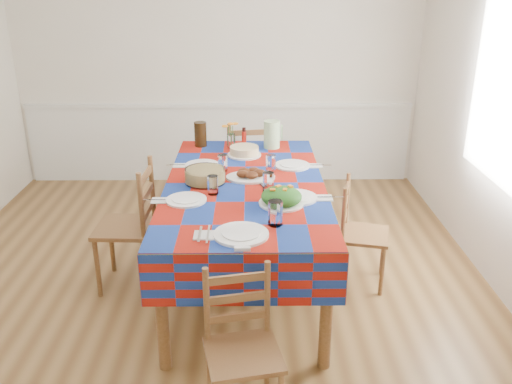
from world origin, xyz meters
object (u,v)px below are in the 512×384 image
meat_platter (250,175)px  tea_pitcher (200,134)px  chair_right (360,234)px  dining_table (245,195)px  chair_left (131,227)px  chair_far (247,168)px  chair_near (242,350)px  green_pitcher (272,134)px

meat_platter → tea_pitcher: size_ratio=1.70×
meat_platter → chair_right: 0.96m
dining_table → meat_platter: bearing=65.8°
chair_left → chair_far: bearing=149.8°
dining_table → chair_left: bearing=-179.9°
meat_platter → chair_far: bearing=91.5°
chair_near → chair_right: size_ratio=1.03×
dining_table → chair_near: 1.42m
tea_pitcher → chair_right: size_ratio=0.26×
tea_pitcher → dining_table: bearing=-66.6°
chair_near → chair_left: chair_left is taller
dining_table → green_pitcher: bearing=75.3°
chair_near → chair_left: bearing=110.5°
green_pitcher → chair_near: bearing=-96.0°
chair_near → chair_far: size_ratio=0.89×
dining_table → chair_right: 0.94m
dining_table → chair_far: size_ratio=2.23×
green_pitcher → tea_pitcher: bearing=175.1°
chair_near → chair_far: 2.77m
dining_table → green_pitcher: green_pitcher is taller
chair_right → meat_platter: bearing=98.4°
meat_platter → chair_near: meat_platter is taller
meat_platter → dining_table: bearing=-114.2°
meat_platter → green_pitcher: size_ratio=1.53×
chair_near → chair_right: 1.66m
meat_platter → tea_pitcher: bearing=117.8°
tea_pitcher → chair_near: tea_pitcher is taller
dining_table → chair_near: (-0.01, -1.39, -0.32)m
meat_platter → chair_left: (-0.92, -0.09, -0.39)m
green_pitcher → tea_pitcher: (-0.64, 0.05, -0.01)m
chair_far → chair_right: size_ratio=1.15×
chair_near → chair_right: bearing=46.0°
green_pitcher → chair_near: size_ratio=0.28×
green_pitcher → chair_left: bearing=-141.5°
tea_pitcher → chair_far: tea_pitcher is taller
meat_platter → chair_right: (0.84, -0.08, -0.46)m
dining_table → tea_pitcher: bearing=113.4°
dining_table → chair_far: 1.41m
dining_table → chair_far: chair_far is taller
meat_platter → chair_left: size_ratio=0.37×
tea_pitcher → chair_near: 2.41m
green_pitcher → chair_right: green_pitcher is taller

